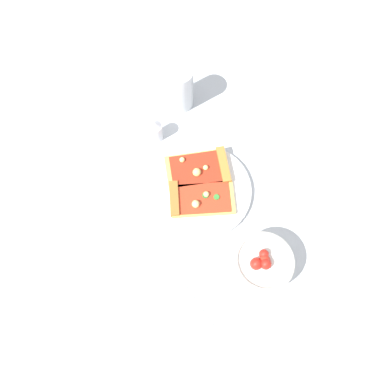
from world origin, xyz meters
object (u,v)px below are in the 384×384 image
at_px(pizza_slice_near, 202,169).
at_px(soda_glass, 180,89).
at_px(pepper_shaker, 156,130).
at_px(plate, 200,190).
at_px(paper_napkin, 168,323).
at_px(pizza_slice_far, 197,198).
at_px(salad_bowl, 262,263).

height_order(pizza_slice_near, soda_glass, soda_glass).
height_order(pizza_slice_near, pepper_shaker, pepper_shaker).
xyz_separation_m(plate, paper_napkin, (0.16, -0.26, -0.01)).
height_order(paper_napkin, pepper_shaker, pepper_shaker).
relative_size(soda_glass, paper_napkin, 0.82).
xyz_separation_m(plate, soda_glass, (-0.22, 0.14, 0.05)).
relative_size(pizza_slice_far, pepper_shaker, 2.64).
relative_size(plate, soda_glass, 1.99).
distance_m(plate, paper_napkin, 0.30).
xyz_separation_m(salad_bowl, pepper_shaker, (-0.40, 0.06, -0.00)).
height_order(salad_bowl, paper_napkin, salad_bowl).
bearing_deg(pizza_slice_near, pizza_slice_far, -53.64).
xyz_separation_m(pizza_slice_near, pepper_shaker, (-0.15, -0.01, 0.01)).
distance_m(pizza_slice_far, paper_napkin, 0.28).
distance_m(pizza_slice_far, salad_bowl, 0.21).
relative_size(soda_glass, pepper_shaker, 1.93).
distance_m(salad_bowl, paper_napkin, 0.23).
bearing_deg(pepper_shaker, paper_napkin, -39.57).
distance_m(plate, pizza_slice_far, 0.03).
relative_size(pizza_slice_far, salad_bowl, 1.29).
xyz_separation_m(salad_bowl, soda_glass, (-0.44, 0.18, 0.02)).
height_order(pizza_slice_far, soda_glass, soda_glass).
height_order(plate, pizza_slice_near, pizza_slice_near).
height_order(plate, salad_bowl, salad_bowl).
xyz_separation_m(pizza_slice_near, soda_glass, (-0.18, 0.11, 0.04)).
height_order(pizza_slice_far, salad_bowl, salad_bowl).
height_order(plate, paper_napkin, plate).
xyz_separation_m(plate, salad_bowl, (0.22, -0.03, 0.03)).
bearing_deg(soda_glass, pizza_slice_far, -36.16).
xyz_separation_m(paper_napkin, pepper_shaker, (-0.35, 0.29, 0.03)).
xyz_separation_m(soda_glass, pepper_shaker, (0.03, -0.11, -0.02)).
xyz_separation_m(plate, pizza_slice_near, (-0.03, 0.04, 0.01)).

